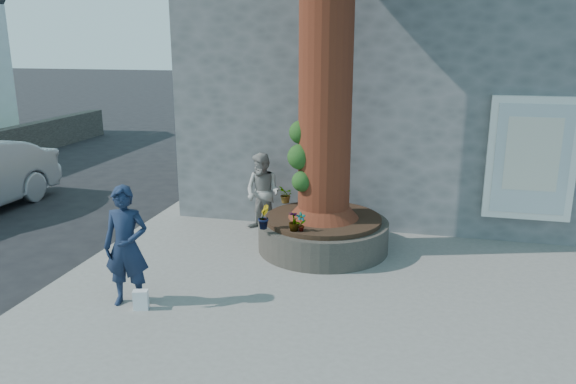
# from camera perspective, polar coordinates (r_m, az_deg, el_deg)

# --- Properties ---
(ground) EXTENTS (120.00, 120.00, 0.00)m
(ground) POSITION_cam_1_polar(r_m,az_deg,el_deg) (8.55, -4.28, -10.73)
(ground) COLOR black
(ground) RESTS_ON ground
(pavement) EXTENTS (9.00, 8.00, 0.12)m
(pavement) POSITION_cam_1_polar(r_m,az_deg,el_deg) (9.12, 6.80, -8.65)
(pavement) COLOR slate
(pavement) RESTS_ON ground
(yellow_line) EXTENTS (0.10, 30.00, 0.01)m
(yellow_line) POSITION_cam_1_polar(r_m,az_deg,el_deg) (10.62, -18.53, -6.19)
(yellow_line) COLOR yellow
(yellow_line) RESTS_ON ground
(stone_shop) EXTENTS (10.30, 8.30, 6.30)m
(stone_shop) POSITION_cam_1_polar(r_m,az_deg,el_deg) (14.51, 14.33, 12.48)
(stone_shop) COLOR #535658
(stone_shop) RESTS_ON ground
(planter) EXTENTS (2.30, 2.30, 0.60)m
(planter) POSITION_cam_1_polar(r_m,az_deg,el_deg) (10.00, 3.58, -4.21)
(planter) COLOR black
(planter) RESTS_ON pavement
(man) EXTENTS (0.68, 0.50, 1.72)m
(man) POSITION_cam_1_polar(r_m,az_deg,el_deg) (8.08, -16.11, -5.34)
(man) COLOR #15213A
(man) RESTS_ON pavement
(woman) EXTENTS (0.89, 0.79, 1.53)m
(woman) POSITION_cam_1_polar(r_m,az_deg,el_deg) (10.82, -2.59, -0.07)
(woman) COLOR #989692
(woman) RESTS_ON pavement
(shopping_bag) EXTENTS (0.23, 0.17, 0.28)m
(shopping_bag) POSITION_cam_1_polar(r_m,az_deg,el_deg) (8.15, -14.73, -10.56)
(shopping_bag) COLOR white
(shopping_bag) RESTS_ON pavement
(plant_a) EXTENTS (0.20, 0.18, 0.32)m
(plant_a) POSITION_cam_1_polar(r_m,az_deg,el_deg) (9.10, 1.33, -3.07)
(plant_a) COLOR gray
(plant_a) RESTS_ON planter
(plant_b) EXTENTS (0.24, 0.24, 0.40)m
(plant_b) POSITION_cam_1_polar(r_m,az_deg,el_deg) (9.24, -2.50, -2.54)
(plant_b) COLOR gray
(plant_b) RESTS_ON planter
(plant_c) EXTENTS (0.20, 0.20, 0.33)m
(plant_c) POSITION_cam_1_polar(r_m,az_deg,el_deg) (9.13, 0.64, -2.98)
(plant_c) COLOR gray
(plant_c) RESTS_ON planter
(plant_d) EXTENTS (0.37, 0.38, 0.33)m
(plant_d) POSITION_cam_1_polar(r_m,az_deg,el_deg) (10.67, -0.21, -0.27)
(plant_d) COLOR gray
(plant_d) RESTS_ON planter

